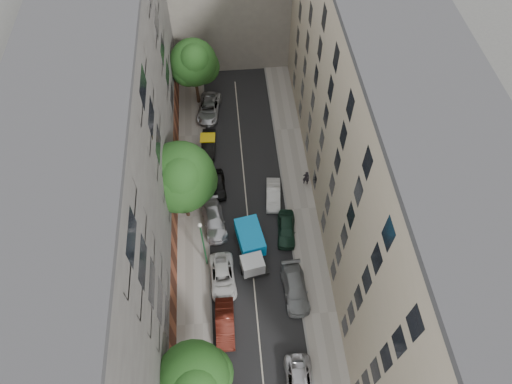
{
  "coord_description": "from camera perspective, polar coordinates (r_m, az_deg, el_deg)",
  "views": [
    {
      "loc": [
        -1.36,
        -24.82,
        38.92
      ],
      "look_at": [
        0.73,
        -1.66,
        6.0
      ],
      "focal_mm": 32.0,
      "sensor_mm": 36.0,
      "label": 1
    }
  ],
  "objects": [
    {
      "name": "tree_mid",
      "position": [
        41.39,
        -9.33,
        1.58
      ],
      "size": [
        6.64,
        6.56,
        9.53
      ],
      "color": "#382619",
      "rests_on": "sidewalk_left"
    },
    {
      "name": "sidewalk_right",
      "position": [
        46.6,
        5.67,
        -2.12
      ],
      "size": [
        3.0,
        44.0,
        0.15
      ],
      "primitive_type": "cube",
      "color": "gray",
      "rests_on": "ground"
    },
    {
      "name": "tarp_truck",
      "position": [
        42.73,
        -0.67,
        -6.74
      ],
      "size": [
        3.01,
        5.71,
        2.49
      ],
      "rotation": [
        0.0,
        0.0,
        0.18
      ],
      "color": "black",
      "rests_on": "ground"
    },
    {
      "name": "car_left_6",
      "position": [
        54.92,
        -5.89,
        10.37
      ],
      "size": [
        3.29,
        5.63,
        1.47
      ],
      "primitive_type": "imported",
      "rotation": [
        0.0,
        0.0,
        -0.17
      ],
      "color": "#B8B9BE",
      "rests_on": "ground"
    },
    {
      "name": "car_right_1",
      "position": [
        41.7,
        4.92,
        -11.95
      ],
      "size": [
        2.3,
        5.18,
        1.48
      ],
      "primitive_type": "imported",
      "rotation": [
        0.0,
        0.0,
        0.04
      ],
      "color": "slate",
      "rests_on": "ground"
    },
    {
      "name": "car_left_4",
      "position": [
        47.56,
        -4.79,
        0.93
      ],
      "size": [
        1.71,
        3.92,
        1.31
      ],
      "primitive_type": "imported",
      "rotation": [
        0.0,
        0.0,
        0.04
      ],
      "color": "black",
      "rests_on": "ground"
    },
    {
      "name": "car_left_5",
      "position": [
        51.09,
        -5.95,
        5.94
      ],
      "size": [
        1.77,
        4.32,
        1.39
      ],
      "primitive_type": "imported",
      "rotation": [
        0.0,
        0.0,
        -0.07
      ],
      "color": "black",
      "rests_on": "ground"
    },
    {
      "name": "building_left",
      "position": [
        39.31,
        -17.56,
        4.08
      ],
      "size": [
        8.0,
        44.0,
        20.0
      ],
      "primitive_type": "cube",
      "color": "#4A4745",
      "rests_on": "ground"
    },
    {
      "name": "pedestrian",
      "position": [
        47.65,
        6.29,
        1.78
      ],
      "size": [
        0.81,
        0.67,
        1.92
      ],
      "primitive_type": "imported",
      "rotation": [
        0.0,
        0.0,
        2.79
      ],
      "color": "black",
      "rests_on": "sidewalk_right"
    },
    {
      "name": "building_right",
      "position": [
        40.06,
        14.66,
        6.32
      ],
      "size": [
        8.0,
        44.0,
        20.0
      ],
      "primitive_type": "cube",
      "color": "tan",
      "rests_on": "ground"
    },
    {
      "name": "car_left_2",
      "position": [
        42.18,
        -4.19,
        -10.56
      ],
      "size": [
        2.49,
        5.0,
        1.36
      ],
      "primitive_type": "imported",
      "rotation": [
        0.0,
        0.0,
        0.05
      ],
      "color": "silver",
      "rests_on": "ground"
    },
    {
      "name": "tree_near",
      "position": [
        34.37,
        -7.7,
        -22.25
      ],
      "size": [
        5.42,
        5.16,
        8.37
      ],
      "color": "#382619",
      "rests_on": "sidewalk_left"
    },
    {
      "name": "lamp_post",
      "position": [
        39.7,
        -6.67,
        -6.08
      ],
      "size": [
        0.36,
        0.36,
        7.1
      ],
      "color": "#1C6332",
      "rests_on": "sidewalk_left"
    },
    {
      "name": "sidewalk_left",
      "position": [
        46.28,
        -7.9,
        -3.13
      ],
      "size": [
        3.0,
        44.0,
        0.15
      ],
      "primitive_type": "cube",
      "color": "gray",
      "rests_on": "ground"
    },
    {
      "name": "tree_far",
      "position": [
        52.87,
        -7.71,
        15.55
      ],
      "size": [
        5.51,
        5.27,
        8.66
      ],
      "color": "#382619",
      "rests_on": "sidewalk_left"
    },
    {
      "name": "ground",
      "position": [
        46.18,
        -1.09,
        -2.69
      ],
      "size": [
        120.0,
        120.0,
        0.0
      ],
      "primitive_type": "plane",
      "color": "#4C4C49",
      "rests_on": "ground"
    },
    {
      "name": "car_left_3",
      "position": [
        45.05,
        -5.27,
        -3.57
      ],
      "size": [
        2.72,
        5.26,
        1.46
      ],
      "primitive_type": "imported",
      "rotation": [
        0.0,
        0.0,
        0.14
      ],
      "color": "silver",
      "rests_on": "ground"
    },
    {
      "name": "car_left_1",
      "position": [
        40.49,
        -3.89,
        -16.08
      ],
      "size": [
        1.64,
        4.53,
        1.48
      ],
      "primitive_type": "imported",
      "rotation": [
        0.0,
        0.0,
        -0.02
      ],
      "color": "#4D170F",
      "rests_on": "ground"
    },
    {
      "name": "car_right_2",
      "position": [
        44.46,
        3.81,
        -4.64
      ],
      "size": [
        2.21,
        4.43,
        1.45
      ],
      "primitive_type": "imported",
      "rotation": [
        0.0,
        0.0,
        -0.12
      ],
      "color": "#152F22",
      "rests_on": "ground"
    },
    {
      "name": "road_surface",
      "position": [
        46.17,
        -1.09,
        -2.68
      ],
      "size": [
        8.0,
        44.0,
        0.02
      ],
      "primitive_type": "cube",
      "color": "black",
      "rests_on": "ground"
    },
    {
      "name": "car_right_3",
      "position": [
        46.68,
        2.17,
        -0.34
      ],
      "size": [
        1.81,
        4.16,
        1.33
      ],
      "primitive_type": "imported",
      "rotation": [
        0.0,
        0.0,
        -0.1
      ],
      "color": "silver",
      "rests_on": "ground"
    }
  ]
}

